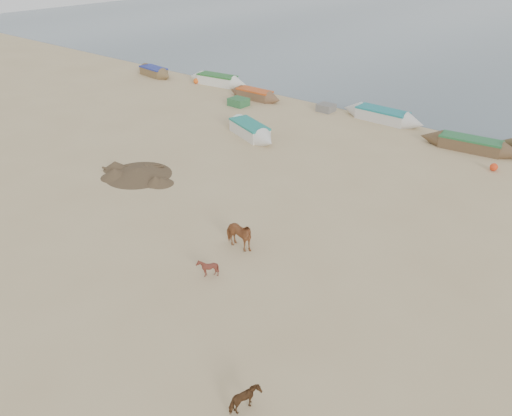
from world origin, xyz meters
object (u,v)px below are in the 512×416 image
Objects in this scene: cow_adult at (238,235)px; calf_right at (246,401)px; near_canoe at (249,130)px; calf_front at (207,268)px.

calf_right is (5.64, -6.14, -0.28)m from cow_adult.
calf_right is 22.06m from near_canoe.
calf_front is 0.95× the size of calf_right.
calf_front is 6.56m from calf_right.
calf_right is 0.14× the size of near_canoe.
cow_adult is 2.10× the size of calf_front.
cow_adult is at bearing -31.14° from near_canoe.
cow_adult is 2.29m from calf_front.
cow_adult is at bearing 31.90° from calf_right.
calf_front is at bearing -35.17° from near_canoe.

